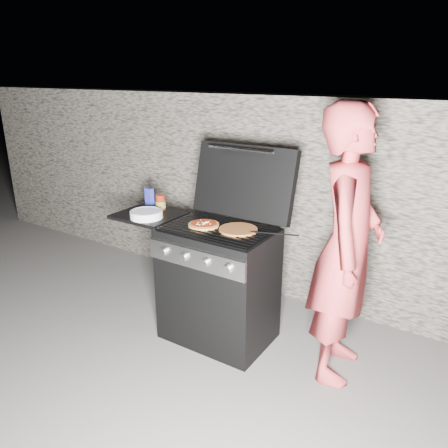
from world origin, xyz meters
The scene contains 10 objects.
ground centered at (0.00, 0.00, 0.00)m, with size 50.00×50.00×0.00m, color #595551.
stone_wall centered at (0.00, 1.05, 0.90)m, with size 8.00×0.35×1.80m, color slate.
gas_grill centered at (-0.25, 0.00, 0.46)m, with size 1.34×0.79×0.91m, color black, non-canonical shape.
pizza_topped centered at (-0.11, -0.02, 0.92)m, with size 0.23×0.23×0.03m, color tan, non-canonical shape.
pizza_plain centered at (0.15, 0.03, 0.92)m, with size 0.28×0.28×0.01m, color #E58644.
sauce_jar centered at (-0.67, 0.14, 0.96)m, with size 0.08×0.08×0.12m, color maroon.
blue_carton centered at (-0.81, 0.17, 0.98)m, with size 0.07×0.04×0.16m, color navy.
plate_stack centered at (-0.61, -0.09, 0.93)m, with size 0.25×0.25×0.06m, color white.
person centered at (0.91, 0.13, 0.92)m, with size 0.67×0.44×1.83m, color #B7363A.
tongs centered at (0.44, 0.00, 0.95)m, with size 0.01×0.01×0.41m, color black.
Camera 1 is at (1.65, -2.48, 1.98)m, focal length 35.00 mm.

